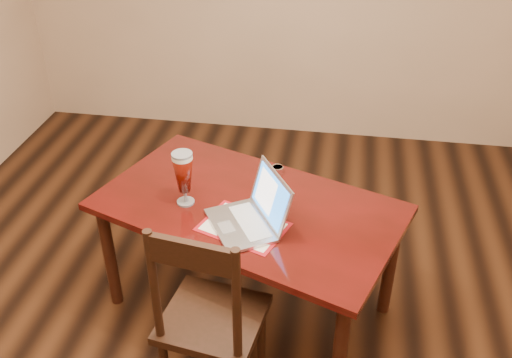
# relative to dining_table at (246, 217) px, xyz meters

# --- Properties ---
(ground) EXTENTS (5.00, 5.00, 0.00)m
(ground) POSITION_rel_dining_table_xyz_m (0.02, -0.34, -0.64)
(ground) COLOR black
(ground) RESTS_ON ground
(room_shell) EXTENTS (4.51, 5.01, 2.71)m
(room_shell) POSITION_rel_dining_table_xyz_m (0.02, -0.34, 1.12)
(room_shell) COLOR tan
(room_shell) RESTS_ON ground
(dining_table) EXTENTS (1.71, 1.32, 1.00)m
(dining_table) POSITION_rel_dining_table_xyz_m (0.00, 0.00, 0.00)
(dining_table) COLOR #4B0B0A
(dining_table) RESTS_ON ground
(dining_chair) EXTENTS (0.50, 0.48, 1.04)m
(dining_chair) POSITION_rel_dining_table_xyz_m (-0.06, -0.58, -0.15)
(dining_chair) COLOR black
(dining_chair) RESTS_ON ground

